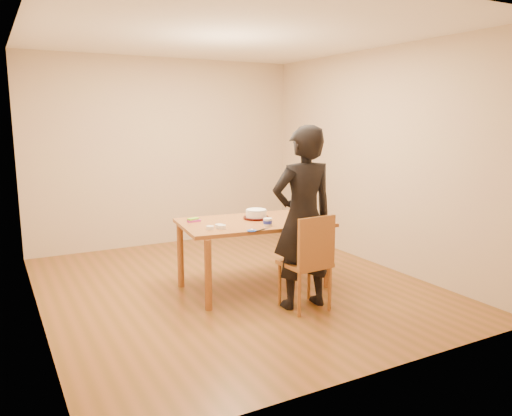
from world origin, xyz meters
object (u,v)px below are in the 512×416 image
cake_plate (256,218)px  person (303,218)px  dining_chair (305,264)px  cake (256,214)px  dining_table (254,223)px

cake_plate → person: size_ratio=0.16×
dining_chair → cake_plate: (-0.07, 0.86, 0.31)m
cake → person: bearing=-84.9°
dining_chair → person: (0.00, 0.05, 0.45)m
dining_table → cake: 0.14m
cake → cake_plate: bearing=-90.0°
person → cake: bearing=-80.9°
dining_table → cake: bearing=55.1°
dining_table → cake_plate: bearing=55.1°
dining_chair → cake: (-0.07, 0.86, 0.36)m
dining_table → cake: cake is taller
cake_plate → cake: size_ratio=1.26×
dining_chair → cake_plate: 0.92m
cake → person: (0.07, -0.82, 0.09)m
cake → dining_chair: bearing=-85.2°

